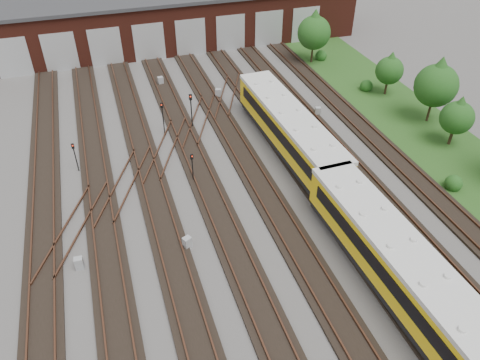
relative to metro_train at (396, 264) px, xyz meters
name	(u,v)px	position (x,y,z in m)	size (l,w,h in m)	color
ground	(266,250)	(-6.00, 5.22, -2.06)	(120.00, 120.00, 0.00)	#423F3D
track_network	(261,244)	(-6.17, 5.81, -1.96)	(30.40, 70.00, 0.33)	black
maintenance_shed	(156,17)	(-6.01, 45.20, 1.14)	(51.00, 12.50, 6.35)	#4C1C13
grass_verge	(421,130)	(13.00, 15.22, -2.04)	(8.00, 55.00, 0.05)	#204617
metro_train	(396,264)	(0.00, 0.00, 0.00)	(3.42, 48.46, 3.38)	black
signal_mast_0	(75,154)	(-17.35, 18.38, -0.39)	(0.22, 0.21, 2.59)	black
signal_mast_1	(163,115)	(-9.64, 21.84, -0.05)	(0.26, 0.25, 3.17)	black
signal_mast_2	(192,164)	(-8.81, 14.13, -0.44)	(0.24, 0.23, 2.52)	black
signal_mast_3	(191,107)	(-6.96, 22.21, 0.11)	(0.28, 0.26, 3.40)	black
relay_cabinet_0	(79,263)	(-17.76, 7.42, -1.63)	(0.52, 0.44, 0.87)	#999B9E
relay_cabinet_1	(161,81)	(-8.12, 32.18, -1.61)	(0.55, 0.46, 0.91)	#999B9E
relay_cabinet_2	(187,243)	(-10.89, 7.10, -1.62)	(0.53, 0.44, 0.88)	#999B9E
relay_cabinet_3	(218,93)	(-3.00, 27.38, -1.59)	(0.56, 0.47, 0.94)	#999B9E
relay_cabinet_4	(318,111)	(5.11, 20.74, -1.64)	(0.51, 0.43, 0.85)	#999B9E
tree_0	(314,29)	(10.00, 32.66, 1.98)	(3.80, 3.80, 6.29)	#2F2215
tree_1	(390,67)	(13.79, 22.68, 0.92)	(2.80, 2.80, 4.64)	#2F2215
tree_2	(437,81)	(14.50, 16.51, 2.08)	(3.89, 3.89, 6.45)	#2F2215
tree_3	(458,114)	(13.84, 12.41, 0.95)	(2.84, 2.84, 4.70)	#2F2215
bush_0	(454,181)	(10.00, 7.04, -1.39)	(1.35, 1.35, 1.35)	#184714
bush_1	(321,54)	(11.43, 33.08, -1.38)	(1.37, 1.37, 1.37)	#184714
bush_2	(367,84)	(12.38, 24.12, -1.40)	(1.33, 1.33, 1.33)	#184714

